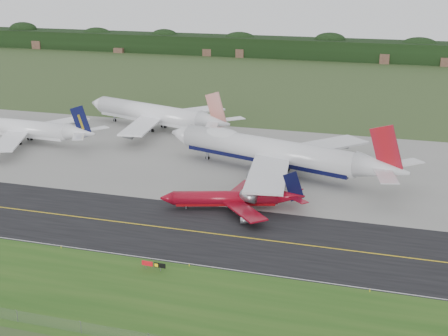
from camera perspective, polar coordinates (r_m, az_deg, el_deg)
ground at (r=144.84m, az=-1.54°, el=-5.27°), size 600.00×600.00×0.00m
grass_verge at (r=115.66m, az=-7.06°, el=-11.86°), size 400.00×30.00×0.01m
taxiway at (r=141.37m, az=-2.04°, el=-5.88°), size 400.00×32.00×0.02m
apron at (r=190.90m, az=3.23°, el=0.59°), size 400.00×78.00×0.01m
taxiway_centreline at (r=141.36m, az=-2.04°, el=-5.88°), size 400.00×0.40×0.00m
taxiway_edge_line at (r=128.21m, az=-4.28°, el=-8.57°), size 400.00×0.25×0.00m
perimeter_fence at (r=105.12m, az=-9.99°, el=-14.67°), size 320.00×0.10×320.00m
horizon_treeline at (r=405.44m, az=10.80°, el=10.49°), size 700.00×25.00×12.00m
jet_ba_747 at (r=178.62m, az=4.66°, el=1.50°), size 74.75×60.46×19.19m
jet_red_737 at (r=153.57m, az=0.88°, el=-2.79°), size 34.97×27.79×9.65m
jet_navy_gold at (r=220.65m, az=-17.92°, el=3.44°), size 56.69×49.32×14.63m
jet_star_tail at (r=227.68m, az=-6.20°, el=4.90°), size 63.34×51.60×17.09m
taxiway_sign at (r=125.11m, az=-6.47°, el=-8.76°), size 5.08×0.39×1.69m
edge_marker_left at (r=138.05m, az=-14.68°, el=-7.02°), size 0.16×0.16×0.50m
edge_marker_center at (r=126.36m, az=-3.20°, el=-8.86°), size 0.16×0.16×0.50m
edge_marker_right at (r=120.27m, az=13.19°, el=-10.85°), size 0.16×0.16×0.50m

